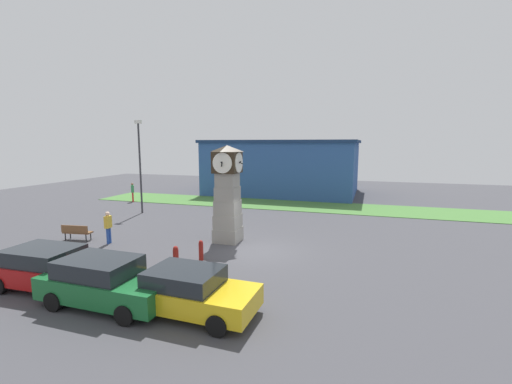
# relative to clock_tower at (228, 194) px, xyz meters

# --- Properties ---
(ground_plane) EXTENTS (71.28, 71.28, 0.00)m
(ground_plane) POSITION_rel_clock_tower_xyz_m (2.04, -1.18, -2.67)
(ground_plane) COLOR #424247
(clock_tower) EXTENTS (1.82, 1.66, 5.29)m
(clock_tower) POSITION_rel_clock_tower_xyz_m (0.00, 0.00, 0.00)
(clock_tower) COLOR gray
(clock_tower) RESTS_ON ground_plane
(bollard_near_tower) EXTENTS (0.25, 0.25, 0.93)m
(bollard_near_tower) POSITION_rel_clock_tower_xyz_m (-0.71, -4.34, -2.20)
(bollard_near_tower) COLOR maroon
(bollard_near_tower) RESTS_ON ground_plane
(bollard_mid_row) EXTENTS (0.21, 0.21, 0.95)m
(bollard_mid_row) POSITION_rel_clock_tower_xyz_m (-0.02, -3.26, -2.19)
(bollard_mid_row) COLOR maroon
(bollard_mid_row) RESTS_ON ground_plane
(car_navy_sedan) EXTENTS (4.58, 2.21, 1.52)m
(car_navy_sedan) POSITION_rel_clock_tower_xyz_m (-4.06, -7.72, -1.89)
(car_navy_sedan) COLOR #A51111
(car_navy_sedan) RESTS_ON ground_plane
(car_near_tower) EXTENTS (4.53, 2.10, 1.59)m
(car_near_tower) POSITION_rel_clock_tower_xyz_m (-1.05, -8.22, -1.86)
(car_near_tower) COLOR #19602D
(car_near_tower) RESTS_ON ground_plane
(car_by_building) EXTENTS (4.12, 2.13, 1.45)m
(car_by_building) POSITION_rel_clock_tower_xyz_m (1.96, -7.92, -1.92)
(car_by_building) COLOR gold
(car_by_building) RESTS_ON ground_plane
(bench) EXTENTS (1.66, 0.74, 0.90)m
(bench) POSITION_rel_clock_tower_xyz_m (-8.11, -2.41, -2.14)
(bench) COLOR brown
(bench) RESTS_ON ground_plane
(pedestrian_near_bench) EXTENTS (0.30, 0.43, 1.76)m
(pedestrian_near_bench) POSITION_rel_clock_tower_xyz_m (-6.00, -2.34, -1.66)
(pedestrian_near_bench) COLOR #264CA5
(pedestrian_near_bench) RESTS_ON ground_plane
(pedestrian_crossing_lot) EXTENTS (0.44, 0.46, 1.78)m
(pedestrian_crossing_lot) POSITION_rel_clock_tower_xyz_m (-13.33, 9.39, -1.64)
(pedestrian_crossing_lot) COLOR red
(pedestrian_crossing_lot) RESTS_ON ground_plane
(street_lamp_near_road) EXTENTS (0.50, 0.24, 7.11)m
(street_lamp_near_road) POSITION_rel_clock_tower_xyz_m (-9.36, 5.27, 1.39)
(street_lamp_near_road) COLOR #333338
(street_lamp_near_road) RESTS_ON ground_plane
(warehouse_blue_far) EXTENTS (15.94, 11.33, 5.72)m
(warehouse_blue_far) POSITION_rel_clock_tower_xyz_m (-1.33, 19.67, 0.20)
(warehouse_blue_far) COLOR #2D5193
(warehouse_blue_far) RESTS_ON ground_plane
(grass_verge_far) EXTENTS (42.77, 5.07, 0.04)m
(grass_verge_far) POSITION_rel_clock_tower_xyz_m (4.11, 11.89, -2.65)
(grass_verge_far) COLOR #477A38
(grass_verge_far) RESTS_ON ground_plane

